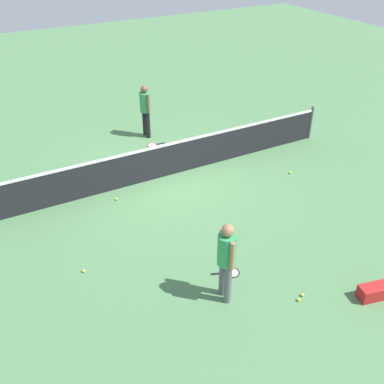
% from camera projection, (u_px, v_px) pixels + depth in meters
% --- Properties ---
extents(ground_plane, '(40.00, 40.00, 0.00)m').
position_uv_depth(ground_plane, '(170.00, 175.00, 12.49)').
color(ground_plane, '#4C7A4C').
extents(court_net, '(10.09, 0.09, 1.07)m').
position_uv_depth(court_net, '(169.00, 159.00, 12.22)').
color(court_net, '#4C4C51').
rests_on(court_net, ground_plane).
extents(player_near_side, '(0.38, 0.53, 1.70)m').
position_uv_depth(player_near_side, '(226.00, 256.00, 8.01)').
color(player_near_side, '#595960').
rests_on(player_near_side, ground_plane).
extents(player_far_side, '(0.37, 0.53, 1.70)m').
position_uv_depth(player_far_side, '(145.00, 107.00, 14.09)').
color(player_far_side, black).
rests_on(player_far_side, ground_plane).
extents(tennis_racket_near_player, '(0.60, 0.41, 0.03)m').
position_uv_depth(tennis_racket_near_player, '(231.00, 273.00, 9.11)').
color(tennis_racket_near_player, black).
rests_on(tennis_racket_near_player, ground_plane).
extents(tennis_racket_far_player, '(0.60, 0.34, 0.03)m').
position_uv_depth(tennis_racket_far_player, '(153.00, 145.00, 14.04)').
color(tennis_racket_far_player, red).
rests_on(tennis_racket_far_player, ground_plane).
extents(tennis_ball_near_player, '(0.07, 0.07, 0.07)m').
position_uv_depth(tennis_ball_near_player, '(116.00, 199.00, 11.38)').
color(tennis_ball_near_player, '#C6E033').
rests_on(tennis_ball_near_player, ground_plane).
extents(tennis_ball_by_net, '(0.07, 0.07, 0.07)m').
position_uv_depth(tennis_ball_by_net, '(84.00, 271.00, 9.12)').
color(tennis_ball_by_net, '#C6E033').
rests_on(tennis_ball_by_net, ground_plane).
extents(tennis_ball_midcourt, '(0.07, 0.07, 0.07)m').
position_uv_depth(tennis_ball_midcourt, '(290.00, 173.00, 12.53)').
color(tennis_ball_midcourt, '#C6E033').
rests_on(tennis_ball_midcourt, ground_plane).
extents(tennis_ball_baseline, '(0.07, 0.07, 0.07)m').
position_uv_depth(tennis_ball_baseline, '(299.00, 300.00, 8.44)').
color(tennis_ball_baseline, '#C6E033').
rests_on(tennis_ball_baseline, ground_plane).
extents(tennis_ball_stray_left, '(0.07, 0.07, 0.07)m').
position_uv_depth(tennis_ball_stray_left, '(302.00, 295.00, 8.55)').
color(tennis_ball_stray_left, '#C6E033').
rests_on(tennis_ball_stray_left, ground_plane).
extents(equipment_bag, '(0.84, 0.45, 0.28)m').
position_uv_depth(equipment_bag, '(380.00, 290.00, 8.50)').
color(equipment_bag, '#B21E1E').
rests_on(equipment_bag, ground_plane).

